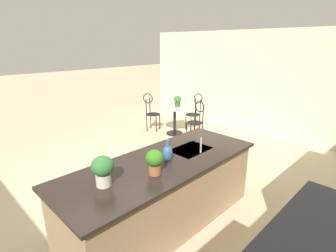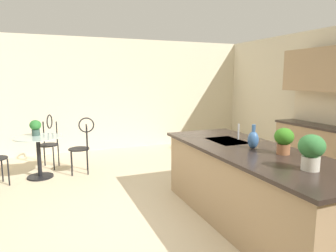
{
  "view_description": "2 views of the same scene",
  "coord_description": "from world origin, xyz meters",
  "views": [
    {
      "loc": [
        2.41,
        3.03,
        2.35
      ],
      "look_at": [
        -0.95,
        -0.3,
        0.85
      ],
      "focal_mm": 27.89,
      "sensor_mm": 36.0,
      "label": 1
    },
    {
      "loc": [
        3.11,
        -1.36,
        1.75
      ],
      "look_at": [
        -1.1,
        0.33,
        1.02
      ],
      "focal_mm": 31.91,
      "sensor_mm": 36.0,
      "label": 2
    }
  ],
  "objects": [
    {
      "name": "sink_faucet",
      "position": [
        -0.25,
        1.03,
        1.03
      ],
      "size": [
        0.02,
        0.02,
        0.22
      ],
      "primitive_type": "cylinder",
      "color": "#B2B5BA",
      "rests_on": "kitchen_island"
    },
    {
      "name": "ground_plane",
      "position": [
        0.0,
        0.0,
        0.0
      ],
      "size": [
        40.0,
        40.0,
        0.0
      ],
      "primitive_type": "plane",
      "color": "beige"
    },
    {
      "name": "potted_plant_on_table",
      "position": [
        -2.63,
        -1.59,
        0.9
      ],
      "size": [
        0.2,
        0.2,
        0.28
      ],
      "color": "#385147",
      "rests_on": "bistro_table"
    },
    {
      "name": "kitchen_island",
      "position": [
        0.3,
        0.85,
        0.46
      ],
      "size": [
        2.8,
        1.06,
        0.92
      ],
      "color": "tan",
      "rests_on": "ground"
    },
    {
      "name": "potted_plant_counter_near",
      "position": [
        0.6,
        1.03,
        1.09
      ],
      "size": [
        0.21,
        0.21,
        0.29
      ],
      "color": "#9E603D",
      "rests_on": "kitchen_island"
    },
    {
      "name": "chair_toward_desk",
      "position": [
        -3.12,
        -1.38,
        0.57
      ],
      "size": [
        0.52,
        0.49,
        1.04
      ],
      "color": "black",
      "rests_on": "ground"
    },
    {
      "name": "chair_by_island",
      "position": [
        -2.49,
        -0.82,
        0.57
      ],
      "size": [
        0.41,
        0.5,
        1.04
      ],
      "color": "black",
      "rests_on": "ground"
    },
    {
      "name": "wall_left_window",
      "position": [
        -4.26,
        0.0,
        1.35
      ],
      "size": [
        0.12,
        7.8,
        2.7
      ],
      "primitive_type": "cube",
      "color": "beige",
      "rests_on": "ground"
    },
    {
      "name": "bistro_table",
      "position": [
        -2.49,
        -1.56,
        0.45
      ],
      "size": [
        0.8,
        0.8,
        0.74
      ],
      "color": "black",
      "rests_on": "ground"
    },
    {
      "name": "potted_plant_counter_far",
      "position": [
        1.15,
        0.83,
        1.11
      ],
      "size": [
        0.24,
        0.24,
        0.33
      ],
      "color": "beige",
      "rests_on": "kitchen_island"
    },
    {
      "name": "vase_on_counter",
      "position": [
        0.25,
        0.89,
        1.03
      ],
      "size": [
        0.13,
        0.13,
        0.29
      ],
      "color": "#386099",
      "rests_on": "kitchen_island"
    }
  ]
}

